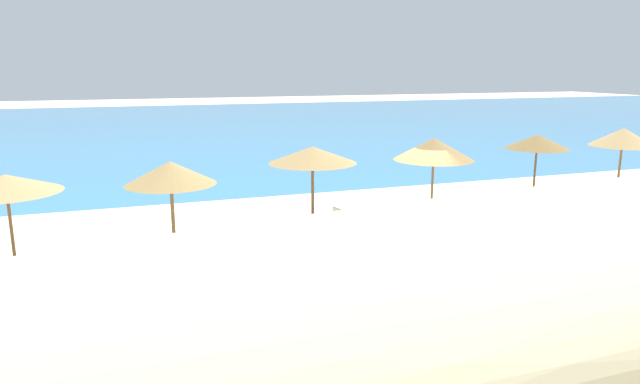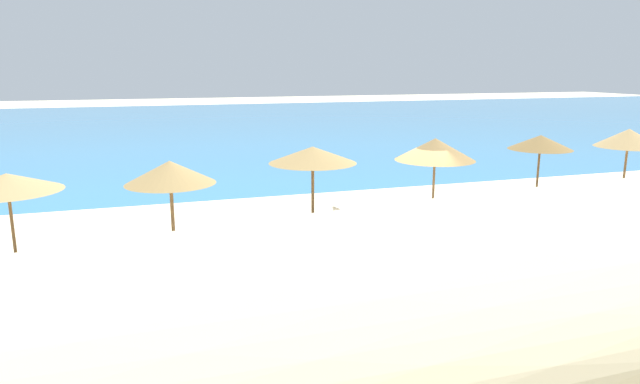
{
  "view_description": "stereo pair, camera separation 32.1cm",
  "coord_description": "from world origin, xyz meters",
  "views": [
    {
      "loc": [
        -7.95,
        -14.97,
        4.99
      ],
      "look_at": [
        -2.69,
        0.32,
        1.39
      ],
      "focal_mm": 31.68,
      "sensor_mm": 36.0,
      "label": 1
    },
    {
      "loc": [
        -7.64,
        -15.07,
        4.99
      ],
      "look_at": [
        -2.69,
        0.32,
        1.39
      ],
      "focal_mm": 31.68,
      "sensor_mm": 36.0,
      "label": 2
    }
  ],
  "objects": [
    {
      "name": "ground_plane",
      "position": [
        0.0,
        0.0,
        0.0
      ],
      "size": [
        160.0,
        160.0,
        0.0
      ],
      "primitive_type": "plane",
      "color": "beige"
    },
    {
      "name": "sea_water",
      "position": [
        0.0,
        34.55,
        0.0
      ],
      "size": [
        160.0,
        56.83,
        0.01
      ],
      "primitive_type": "cube",
      "color": "teal",
      "rests_on": "ground_plane"
    },
    {
      "name": "beach_umbrella_1",
      "position": [
        -10.83,
        0.32,
        2.19
      ],
      "size": [
        2.61,
        2.61,
        2.42
      ],
      "color": "brown",
      "rests_on": "ground_plane"
    },
    {
      "name": "beach_umbrella_2",
      "position": [
        -6.92,
        0.19,
        2.24
      ],
      "size": [
        2.41,
        2.41,
        2.56
      ],
      "color": "brown",
      "rests_on": "ground_plane"
    },
    {
      "name": "beach_umbrella_3",
      "position": [
        -2.85,
        0.53,
        2.47
      ],
      "size": [
        2.59,
        2.59,
        2.72
      ],
      "color": "brown",
      "rests_on": "ground_plane"
    },
    {
      "name": "beach_umbrella_4",
      "position": [
        1.15,
        0.49,
        2.47
      ],
      "size": [
        2.52,
        2.52,
        2.82
      ],
      "color": "brown",
      "rests_on": "ground_plane"
    },
    {
      "name": "beach_umbrella_5",
      "position": [
        4.98,
        0.35,
        2.55
      ],
      "size": [
        2.08,
        2.08,
        2.79
      ],
      "color": "brown",
      "rests_on": "ground_plane"
    },
    {
      "name": "beach_umbrella_6",
      "position": [
        9.22,
        0.86,
        2.47
      ],
      "size": [
        2.32,
        2.32,
        2.81
      ],
      "color": "brown",
      "rests_on": "ground_plane"
    },
    {
      "name": "lounge_chair_0",
      "position": [
        5.98,
        -0.9,
        0.49
      ],
      "size": [
        1.56,
        1.29,
        1.2
      ],
      "rotation": [
        0.0,
        0.0,
        1.03
      ],
      "color": "orange",
      "rests_on": "ground_plane"
    },
    {
      "name": "lounge_chair_1",
      "position": [
        -2.69,
        -0.13,
        0.4
      ],
      "size": [
        1.52,
        0.8,
        0.96
      ],
      "rotation": [
        0.0,
        0.0,
        1.71
      ],
      "color": "white",
      "rests_on": "ground_plane"
    },
    {
      "name": "beach_ball",
      "position": [
        -3.97,
        -2.49,
        0.19
      ],
      "size": [
        0.37,
        0.37,
        0.37
      ],
      "primitive_type": "sphere",
      "color": "yellow",
      "rests_on": "ground_plane"
    }
  ]
}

